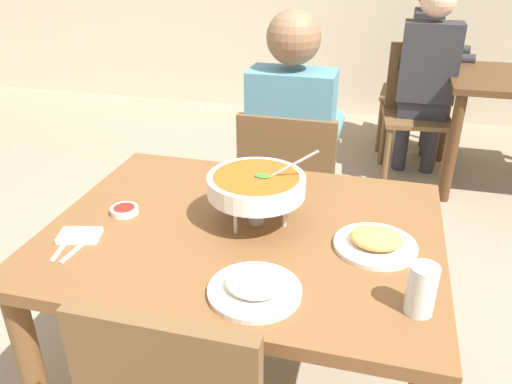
{
  "coord_description": "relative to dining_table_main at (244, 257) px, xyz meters",
  "views": [
    {
      "loc": [
        0.38,
        -1.31,
        1.57
      ],
      "look_at": [
        0.0,
        0.15,
        0.81
      ],
      "focal_mm": 35.92,
      "sensor_mm": 36.0,
      "label": 1
    }
  ],
  "objects": [
    {
      "name": "curry_bowl",
      "position": [
        0.03,
        0.04,
        0.24
      ],
      "size": [
        0.33,
        0.3,
        0.26
      ],
      "color": "silver",
      "rests_on": "dining_table_main"
    },
    {
      "name": "spoon_utensil",
      "position": [
        -0.43,
        -0.23,
        0.11
      ],
      "size": [
        0.02,
        0.17,
        0.01
      ],
      "primitive_type": "cube",
      "rotation": [
        0.0,
        0.0,
        -0.07
      ],
      "color": "silver",
      "rests_on": "dining_table_main"
    },
    {
      "name": "chair_bg_right",
      "position": [
        0.65,
        2.8,
        -0.14
      ],
      "size": [
        0.46,
        0.46,
        0.9
      ],
      "color": "brown",
      "rests_on": "ground_plane"
    },
    {
      "name": "chair_diner_main",
      "position": [
        -0.0,
        0.75,
        -0.14
      ],
      "size": [
        0.44,
        0.44,
        0.9
      ],
      "color": "brown",
      "rests_on": "ground_plane"
    },
    {
      "name": "patron_bg_left",
      "position": [
        0.63,
        2.24,
        0.1
      ],
      "size": [
        0.4,
        0.45,
        1.31
      ],
      "color": "#2D2D38",
      "rests_on": "ground_plane"
    },
    {
      "name": "drink_glass",
      "position": [
        0.51,
        -0.27,
        0.17
      ],
      "size": [
        0.07,
        0.07,
        0.13
      ],
      "color": "silver",
      "rests_on": "dining_table_main"
    },
    {
      "name": "chair_bg_left",
      "position": [
        0.59,
        2.3,
        -0.14
      ],
      "size": [
        0.48,
        0.48,
        0.9
      ],
      "color": "brown",
      "rests_on": "ground_plane"
    },
    {
      "name": "rice_plate",
      "position": [
        0.11,
        -0.3,
        0.13
      ],
      "size": [
        0.24,
        0.24,
        0.06
      ],
      "color": "white",
      "rests_on": "dining_table_main"
    },
    {
      "name": "dining_table_main",
      "position": [
        0.0,
        0.0,
        0.0
      ],
      "size": [
        1.2,
        0.93,
        0.76
      ],
      "color": "brown",
      "rests_on": "ground_plane"
    },
    {
      "name": "fork_utensil",
      "position": [
        -0.48,
        -0.23,
        0.11
      ],
      "size": [
        0.04,
        0.17,
        0.01
      ],
      "primitive_type": "cube",
      "rotation": [
        0.0,
        0.0,
        0.19
      ],
      "color": "silver",
      "rests_on": "dining_table_main"
    },
    {
      "name": "patron_bg_right",
      "position": [
        0.65,
        2.73,
        0.1
      ],
      "size": [
        0.45,
        0.4,
        1.31
      ],
      "color": "#2D2D38",
      "rests_on": "ground_plane"
    },
    {
      "name": "diner_main",
      "position": [
        0.0,
        0.78,
        0.1
      ],
      "size": [
        0.4,
        0.45,
        1.31
      ],
      "color": "#2D2D38",
      "rests_on": "ground_plane"
    },
    {
      "name": "appetizer_plate",
      "position": [
        0.4,
        -0.01,
        0.13
      ],
      "size": [
        0.24,
        0.24,
        0.06
      ],
      "color": "white",
      "rests_on": "dining_table_main"
    },
    {
      "name": "napkin_folded",
      "position": [
        -0.46,
        -0.18,
        0.12
      ],
      "size": [
        0.14,
        0.11,
        0.02
      ],
      "primitive_type": "cube",
      "rotation": [
        0.0,
        0.0,
        0.25
      ],
      "color": "white",
      "rests_on": "dining_table_main"
    },
    {
      "name": "sauce_dish",
      "position": [
        -0.4,
        -0.01,
        0.12
      ],
      "size": [
        0.09,
        0.09,
        0.02
      ],
      "color": "white",
      "rests_on": "dining_table_main"
    }
  ]
}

